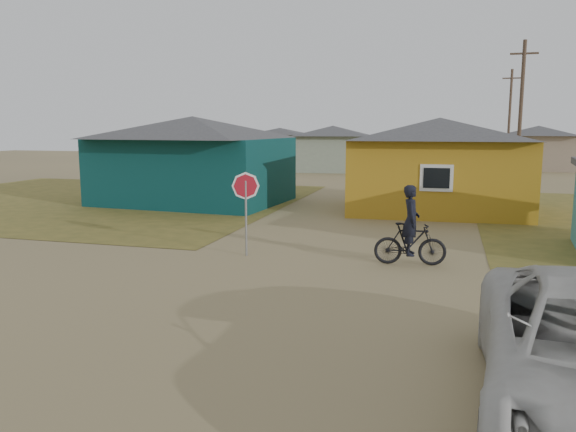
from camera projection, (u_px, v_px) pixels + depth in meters
name	position (u px, v px, depth m)	size (l,w,h in m)	color
ground	(293.00, 305.00, 11.25)	(120.00, 120.00, 0.00)	#917E53
grass_nw	(87.00, 200.00, 27.36)	(20.00, 18.00, 0.00)	olive
house_teal	(193.00, 159.00, 26.04)	(8.93, 7.08, 4.00)	#0A3537
house_yellow	(438.00, 163.00, 23.56)	(7.72, 6.76, 3.90)	#B3831B
house_pale_west	(333.00, 148.00, 44.88)	(7.04, 6.15, 3.60)	gray
house_beige_east	(537.00, 147.00, 46.28)	(6.95, 6.05, 3.60)	gray
house_pale_north	(280.00, 144.00, 58.44)	(6.28, 5.81, 3.40)	gray
utility_pole_near	(520.00, 115.00, 29.76)	(1.40, 0.20, 8.00)	brown
utility_pole_far	(509.00, 119.00, 44.69)	(1.40, 0.20, 8.00)	brown
stop_sign	(246.00, 194.00, 15.26)	(0.76, 0.06, 2.32)	gray
cyclist	(410.00, 236.00, 14.39)	(1.88, 0.73, 2.07)	black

